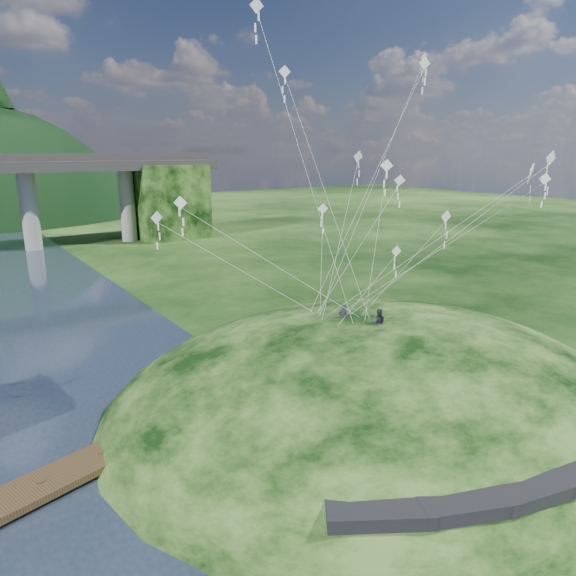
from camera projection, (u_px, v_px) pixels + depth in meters
ground at (291, 450)px, 27.33m from camera, size 320.00×320.00×0.00m
grass_hill at (373, 417)px, 33.73m from camera, size 36.00×32.00×13.00m
footpath at (549, 455)px, 23.19m from camera, size 22.29×5.84×0.83m
wooden_dock at (102, 456)px, 25.97m from camera, size 14.52×5.97×1.03m
kite_flyers at (368, 307)px, 32.20m from camera, size 1.85×3.17×1.93m
kite_swarm at (374, 163)px, 33.89m from camera, size 20.81×16.23×17.96m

